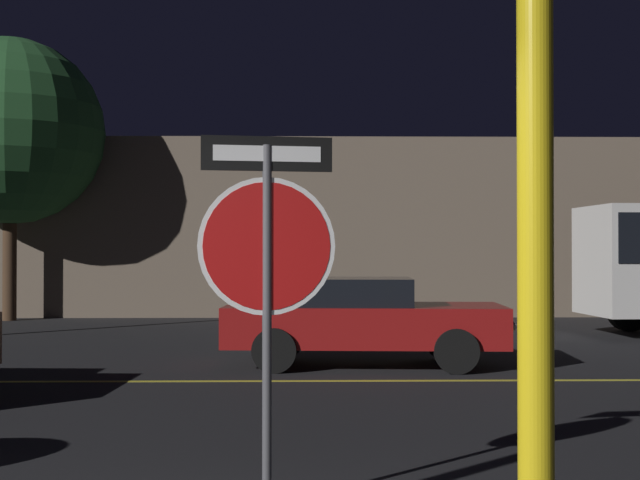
# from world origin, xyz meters

# --- Properties ---
(road_center_stripe) EXTENTS (42.64, 0.12, 0.01)m
(road_center_stripe) POSITION_xyz_m (0.00, 7.58, 0.00)
(road_center_stripe) COLOR gold
(road_center_stripe) RESTS_ON ground_plane
(stop_sign) EXTENTS (0.87, 0.15, 2.35)m
(stop_sign) POSITION_xyz_m (0.49, 2.09, 1.65)
(stop_sign) COLOR #4C4C51
(stop_sign) RESTS_ON ground_plane
(yellow_pole_right) EXTENTS (0.15, 0.15, 3.07)m
(yellow_pole_right) POSITION_xyz_m (1.66, 0.03, 1.53)
(yellow_pole_right) COLOR yellow
(yellow_pole_right) RESTS_ON ground_plane
(passing_car_3) EXTENTS (4.07, 1.98, 1.24)m
(passing_car_3) POSITION_xyz_m (1.57, 9.07, 0.65)
(passing_car_3) COLOR maroon
(passing_car_3) RESTS_ON ground_plane
(tree_1) EXTENTS (4.37, 4.37, 6.63)m
(tree_1) POSITION_xyz_m (-6.17, 17.42, 4.43)
(tree_1) COLOR #422D1E
(tree_1) RESTS_ON ground_plane
(building_backdrop) EXTENTS (34.07, 4.73, 4.43)m
(building_backdrop) POSITION_xyz_m (2.59, 20.53, 2.22)
(building_backdrop) COLOR #6B5B4C
(building_backdrop) RESTS_ON ground_plane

